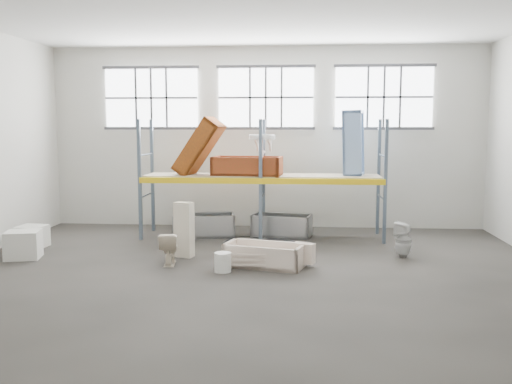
# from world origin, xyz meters

# --- Properties ---
(floor) EXTENTS (12.00, 10.00, 0.10)m
(floor) POSITION_xyz_m (0.00, 0.00, -0.05)
(floor) COLOR #45413C
(floor) RESTS_ON ground
(ceiling) EXTENTS (12.00, 10.00, 0.10)m
(ceiling) POSITION_xyz_m (0.00, 0.00, 5.05)
(ceiling) COLOR silver
(ceiling) RESTS_ON ground
(wall_back) EXTENTS (12.00, 0.10, 5.00)m
(wall_back) POSITION_xyz_m (0.00, 5.05, 2.50)
(wall_back) COLOR #BAB8AC
(wall_back) RESTS_ON ground
(wall_front) EXTENTS (12.00, 0.10, 5.00)m
(wall_front) POSITION_xyz_m (0.00, -5.05, 2.50)
(wall_front) COLOR #A1A096
(wall_front) RESTS_ON ground
(window_left) EXTENTS (2.60, 0.04, 1.60)m
(window_left) POSITION_xyz_m (-3.20, 4.94, 3.60)
(window_left) COLOR white
(window_left) RESTS_ON wall_back
(window_mid) EXTENTS (2.60, 0.04, 1.60)m
(window_mid) POSITION_xyz_m (0.00, 4.94, 3.60)
(window_mid) COLOR white
(window_mid) RESTS_ON wall_back
(window_right) EXTENTS (2.60, 0.04, 1.60)m
(window_right) POSITION_xyz_m (3.20, 4.94, 3.60)
(window_right) COLOR white
(window_right) RESTS_ON wall_back
(rack_upright_la) EXTENTS (0.08, 0.08, 3.00)m
(rack_upright_la) POSITION_xyz_m (-3.00, 2.90, 1.50)
(rack_upright_la) COLOR slate
(rack_upright_la) RESTS_ON floor
(rack_upright_lb) EXTENTS (0.08, 0.08, 3.00)m
(rack_upright_lb) POSITION_xyz_m (-3.00, 4.10, 1.50)
(rack_upright_lb) COLOR slate
(rack_upright_lb) RESTS_ON floor
(rack_upright_ma) EXTENTS (0.08, 0.08, 3.00)m
(rack_upright_ma) POSITION_xyz_m (0.00, 2.90, 1.50)
(rack_upright_ma) COLOR slate
(rack_upright_ma) RESTS_ON floor
(rack_upright_mb) EXTENTS (0.08, 0.08, 3.00)m
(rack_upright_mb) POSITION_xyz_m (0.00, 4.10, 1.50)
(rack_upright_mb) COLOR slate
(rack_upright_mb) RESTS_ON floor
(rack_upright_ra) EXTENTS (0.08, 0.08, 3.00)m
(rack_upright_ra) POSITION_xyz_m (3.00, 2.90, 1.50)
(rack_upright_ra) COLOR slate
(rack_upright_ra) RESTS_ON floor
(rack_upright_rb) EXTENTS (0.08, 0.08, 3.00)m
(rack_upright_rb) POSITION_xyz_m (3.00, 4.10, 1.50)
(rack_upright_rb) COLOR slate
(rack_upright_rb) RESTS_ON floor
(rack_beam_front) EXTENTS (6.00, 0.10, 0.14)m
(rack_beam_front) POSITION_xyz_m (0.00, 2.90, 1.50)
(rack_beam_front) COLOR yellow
(rack_beam_front) RESTS_ON floor
(rack_beam_back) EXTENTS (6.00, 0.10, 0.14)m
(rack_beam_back) POSITION_xyz_m (0.00, 4.10, 1.50)
(rack_beam_back) COLOR yellow
(rack_beam_back) RESTS_ON floor
(shelf_deck) EXTENTS (5.90, 1.10, 0.03)m
(shelf_deck) POSITION_xyz_m (0.00, 3.50, 1.58)
(shelf_deck) COLOR gray
(shelf_deck) RESTS_ON floor
(wet_patch) EXTENTS (1.80, 1.80, 0.00)m
(wet_patch) POSITION_xyz_m (0.00, 2.70, 0.00)
(wet_patch) COLOR black
(wet_patch) RESTS_ON floor
(bathtub_beige) EXTENTS (1.72, 1.12, 0.47)m
(bathtub_beige) POSITION_xyz_m (0.25, 0.49, 0.23)
(bathtub_beige) COLOR beige
(bathtub_beige) RESTS_ON floor
(cistern_spare) EXTENTS (0.48, 0.37, 0.41)m
(cistern_spare) POSITION_xyz_m (1.05, 0.53, 0.28)
(cistern_spare) COLOR beige
(cistern_spare) RESTS_ON bathtub_beige
(sink_in_tub) EXTENTS (0.55, 0.55, 0.15)m
(sink_in_tub) POSITION_xyz_m (0.26, 0.60, 0.16)
(sink_in_tub) COLOR #F0E3CA
(sink_in_tub) RESTS_ON bathtub_beige
(toilet_beige) EXTENTS (0.45, 0.70, 0.67)m
(toilet_beige) POSITION_xyz_m (-1.72, 0.51, 0.34)
(toilet_beige) COLOR #F0E0C5
(toilet_beige) RESTS_ON floor
(cistern_tall) EXTENTS (0.44, 0.35, 1.20)m
(cistern_tall) POSITION_xyz_m (-1.54, 1.18, 0.60)
(cistern_tall) COLOR beige
(cistern_tall) RESTS_ON floor
(toilet_white) EXTENTS (0.47, 0.47, 0.78)m
(toilet_white) POSITION_xyz_m (3.20, 1.48, 0.39)
(toilet_white) COLOR silver
(toilet_white) RESTS_ON floor
(steel_tub_left) EXTENTS (1.67, 0.99, 0.58)m
(steel_tub_left) POSITION_xyz_m (-1.50, 3.44, 0.29)
(steel_tub_left) COLOR #A8ACB0
(steel_tub_left) RESTS_ON floor
(steel_tub_right) EXTENTS (1.60, 0.95, 0.55)m
(steel_tub_right) POSITION_xyz_m (0.50, 3.66, 0.28)
(steel_tub_right) COLOR #ABAFB3
(steel_tub_right) RESTS_ON floor
(rust_tub_flat) EXTENTS (1.80, 0.98, 0.49)m
(rust_tub_flat) POSITION_xyz_m (-0.38, 3.43, 1.82)
(rust_tub_flat) COLOR maroon
(rust_tub_flat) RESTS_ON shelf_deck
(rust_tub_tilted) EXTENTS (1.38, 0.95, 1.55)m
(rust_tub_tilted) POSITION_xyz_m (-1.59, 3.41, 2.29)
(rust_tub_tilted) COLOR #953F0D
(rust_tub_tilted) RESTS_ON shelf_deck
(sink_on_shelf) EXTENTS (0.72, 0.61, 0.57)m
(sink_on_shelf) POSITION_xyz_m (0.01, 3.26, 2.09)
(sink_on_shelf) COLOR white
(sink_on_shelf) RESTS_ON rust_tub_flat
(blue_tub_upright) EXTENTS (0.66, 0.86, 1.66)m
(blue_tub_upright) POSITION_xyz_m (2.30, 3.71, 2.40)
(blue_tub_upright) COLOR #7A9AC8
(blue_tub_upright) RESTS_ON shelf_deck
(bucket) EXTENTS (0.43, 0.43, 0.38)m
(bucket) POSITION_xyz_m (-0.54, -0.00, 0.19)
(bucket) COLOR white
(bucket) RESTS_ON floor
(carton_near) EXTENTS (0.81, 0.74, 0.60)m
(carton_near) POSITION_xyz_m (-4.97, 0.76, 0.30)
(carton_near) COLOR silver
(carton_near) RESTS_ON floor
(carton_far) EXTENTS (0.66, 0.66, 0.51)m
(carton_far) POSITION_xyz_m (-5.30, 1.82, 0.26)
(carton_far) COLOR beige
(carton_far) RESTS_ON floor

